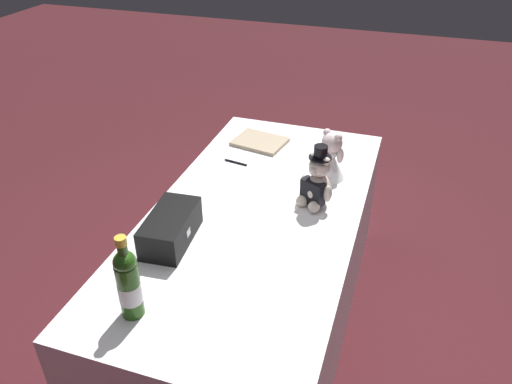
% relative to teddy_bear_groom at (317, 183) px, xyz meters
% --- Properties ---
extents(ground_plane, '(12.00, 12.00, 0.00)m').
position_rel_teddy_bear_groom_xyz_m(ground_plane, '(-0.14, 0.24, -0.84)').
color(ground_plane, '#47191E').
extents(reception_table, '(1.84, 0.90, 0.73)m').
position_rel_teddy_bear_groom_xyz_m(reception_table, '(-0.14, 0.24, -0.47)').
color(reception_table, white).
rests_on(reception_table, ground_plane).
extents(teddy_bear_groom, '(0.16, 0.16, 0.29)m').
position_rel_teddy_bear_groom_xyz_m(teddy_bear_groom, '(0.00, 0.00, 0.00)').
color(teddy_bear_groom, beige).
rests_on(teddy_bear_groom, reception_table).
extents(teddy_bear_bride, '(0.21, 0.19, 0.25)m').
position_rel_teddy_bear_groom_xyz_m(teddy_bear_bride, '(0.24, -0.00, 0.00)').
color(teddy_bear_bride, white).
rests_on(teddy_bear_bride, reception_table).
extents(champagne_bottle, '(0.08, 0.08, 0.32)m').
position_rel_teddy_bear_groom_xyz_m(champagne_bottle, '(-0.84, 0.44, 0.03)').
color(champagne_bottle, '#255314').
rests_on(champagne_bottle, reception_table).
extents(signing_pen, '(0.03, 0.13, 0.01)m').
position_rel_teddy_bear_groom_xyz_m(signing_pen, '(0.24, 0.48, -0.10)').
color(signing_pen, black).
rests_on(signing_pen, reception_table).
extents(gift_case_black, '(0.32, 0.19, 0.13)m').
position_rel_teddy_bear_groom_xyz_m(gift_case_black, '(-0.44, 0.50, -0.04)').
color(gift_case_black, black).
rests_on(gift_case_black, reception_table).
extents(guestbook, '(0.26, 0.31, 0.02)m').
position_rel_teddy_bear_groom_xyz_m(guestbook, '(0.49, 0.42, -0.10)').
color(guestbook, tan).
rests_on(guestbook, reception_table).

